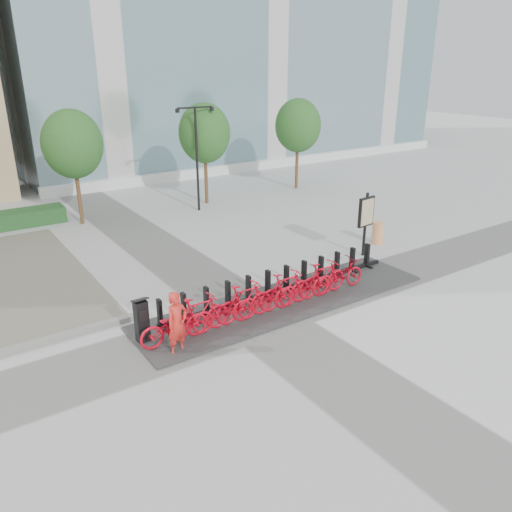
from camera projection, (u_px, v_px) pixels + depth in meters
ground at (257, 317)px, 14.42m from camera, size 120.00×120.00×0.00m
tree_1 at (72, 144)px, 21.60m from camera, size 2.60×2.60×5.10m
tree_2 at (204, 133)px, 25.01m from camera, size 2.60×2.60×5.10m
tree_3 at (298, 126)px, 28.16m from camera, size 2.60×2.60×5.10m
streetlamp at (196, 147)px, 23.88m from camera, size 2.00×0.20×5.00m
dock_pad at (286, 301)px, 15.31m from camera, size 9.60×2.40×0.08m
dock_rail_posts at (279, 281)px, 15.55m from camera, size 8.02×0.50×0.85m
bike_0 at (174, 325)px, 12.81m from camera, size 1.89×0.66×0.99m
bike_1 at (199, 315)px, 13.16m from camera, size 1.84×0.52×1.10m
bike_2 at (222, 310)px, 13.56m from camera, size 1.89×0.66×0.99m
bike_3 at (245, 302)px, 13.92m from camera, size 1.84×0.52×1.10m
bike_4 at (266, 297)px, 14.32m from camera, size 1.89×0.66×0.99m
bike_5 at (286, 290)px, 14.67m from camera, size 1.84×0.52×1.10m
bike_6 at (304, 286)px, 15.07m from camera, size 1.89×0.66×0.99m
bike_7 at (323, 279)px, 15.43m from camera, size 1.84×0.52×1.10m
bike_8 at (340, 275)px, 15.83m from camera, size 1.89×0.66×0.99m
kiosk at (142, 320)px, 12.81m from camera, size 0.40×0.34×1.26m
worker_red at (177, 324)px, 12.32m from camera, size 0.70×0.56×1.69m
construction_barrel at (378, 233)px, 20.20m from camera, size 0.51×0.51×0.90m
map_sign at (366, 215)px, 18.51m from camera, size 0.81×0.22×2.45m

